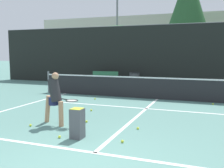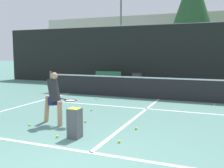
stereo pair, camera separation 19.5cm
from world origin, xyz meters
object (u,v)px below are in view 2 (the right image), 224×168
at_px(player_practicing, 54,96).
at_px(parked_car, 158,72).
at_px(courtside_bench, 108,78).
at_px(trash_bin, 137,79).
at_px(ball_hopper, 75,122).

relative_size(player_practicing, parked_car, 0.32).
xyz_separation_m(courtside_bench, parked_car, (2.10, 4.79, 0.10)).
height_order(player_practicing, courtside_bench, player_practicing).
bearing_deg(trash_bin, parked_car, 87.03).
bearing_deg(parked_car, player_practicing, -90.14).
distance_m(player_practicing, courtside_bench, 8.99).
bearing_deg(trash_bin, ball_hopper, -82.06).
height_order(player_practicing, trash_bin, player_practicing).
bearing_deg(courtside_bench, player_practicing, -81.92).
distance_m(courtside_bench, parked_car, 5.23).
distance_m(courtside_bench, trash_bin, 1.86).
height_order(player_practicing, ball_hopper, player_practicing).
distance_m(ball_hopper, trash_bin, 9.75).
bearing_deg(parked_car, trash_bin, -92.97).
height_order(ball_hopper, trash_bin, trash_bin).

